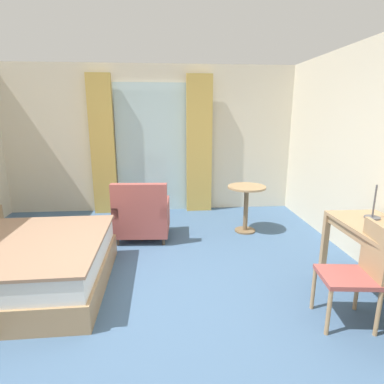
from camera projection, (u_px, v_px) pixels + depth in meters
The scene contains 8 objects.
ground at pixel (143, 300), 3.21m from camera, with size 5.91×6.64×0.10m, color #426084.
wall_back at pixel (151, 140), 5.83m from camera, with size 5.51×0.12×2.66m, color beige.
balcony_glass_door at pixel (152, 149), 5.79m from camera, with size 1.30×0.02×2.34m, color silver.
curtain_panel_left at pixel (103, 146), 5.61m from camera, with size 0.42×0.10×2.48m, color tan.
curtain_panel_right at pixel (199, 145), 5.75m from camera, with size 0.47×0.10×2.48m, color tan.
desk_chair at pixel (358, 269), 2.68m from camera, with size 0.49×0.45×0.92m.
armchair_by_window at pixel (142, 216), 4.57m from camera, with size 0.80×0.73×0.89m.
round_cafe_table at pixel (246, 199), 4.83m from camera, with size 0.58×0.58×0.73m.
Camera 1 is at (0.27, -2.87, 1.81)m, focal length 29.30 mm.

